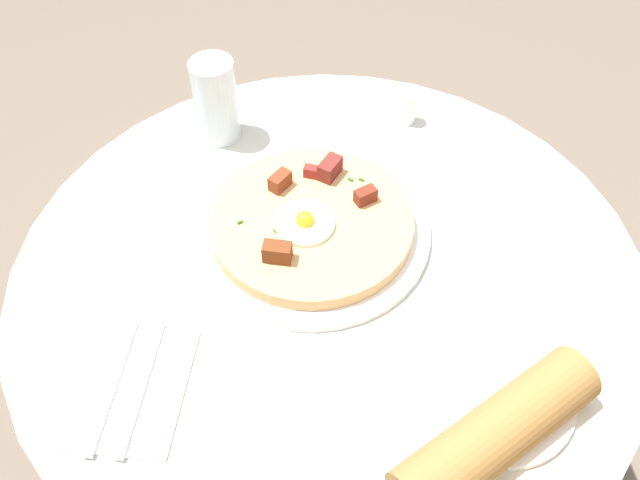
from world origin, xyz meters
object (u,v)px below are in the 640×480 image
knife (141,387)px  water_glass (216,100)px  salt_shaker (408,107)px  dining_table (328,336)px  pizza_plate (312,230)px  breakfast_pizza (311,221)px  bread_plate (497,394)px  fork (111,384)px

knife → water_glass: (-0.31, -0.35, 0.06)m
salt_shaker → dining_table: bearing=31.3°
pizza_plate → water_glass: water_glass is taller
pizza_plate → breakfast_pizza: 0.02m
dining_table → breakfast_pizza: bearing=-103.6°
bread_plate → breakfast_pizza: bearing=-84.5°
pizza_plate → salt_shaker: (-0.27, -0.11, 0.02)m
fork → pizza_plate: bearing=142.2°
knife → salt_shaker: bearing=150.6°
dining_table → pizza_plate: pizza_plate is taller
water_glass → salt_shaker: water_glass is taller
fork → salt_shaker: bearing=147.7°
bread_plate → salt_shaker: bearing=-118.0°
bread_plate → salt_shaker: 0.51m
breakfast_pizza → dining_table: bearing=76.4°
bread_plate → water_glass: water_glass is taller
salt_shaker → breakfast_pizza: bearing=22.2°
dining_table → pizza_plate: 0.20m
knife → fork: bearing=-90.0°
breakfast_pizza → water_glass: water_glass is taller
breakfast_pizza → salt_shaker: (-0.27, -0.11, 0.00)m
breakfast_pizza → fork: size_ratio=1.60×
dining_table → bread_plate: (-0.05, 0.27, 0.18)m
dining_table → water_glass: size_ratio=6.30×
pizza_plate → fork: 0.34m
bread_plate → water_glass: (0.03, -0.60, 0.06)m
pizza_plate → bread_plate: size_ratio=1.85×
dining_table → bread_plate: bearing=99.9°
breakfast_pizza → knife: size_ratio=1.60×
fork → water_glass: bearing=175.7°
bread_plate → water_glass: bearing=-87.0°
knife → pizza_plate: bearing=147.3°
bread_plate → salt_shaker: salt_shaker is taller
fork → knife: same height
fork → breakfast_pizza: bearing=142.3°
bread_plate → water_glass: 0.60m
water_glass → breakfast_pizza: bearing=89.8°
dining_table → bread_plate: bread_plate is taller
fork → knife: size_ratio=1.00×
dining_table → knife: knife is taller
salt_shaker → pizza_plate: bearing=22.3°
pizza_plate → bread_plate: 0.34m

